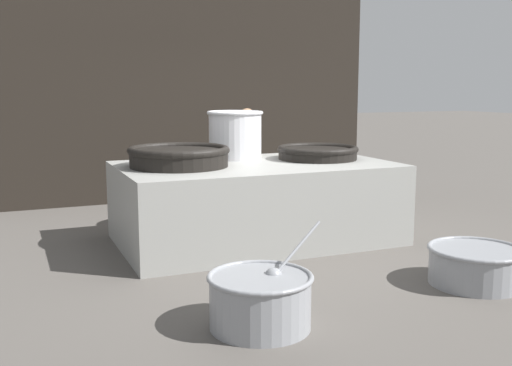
% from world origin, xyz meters
% --- Properties ---
extents(ground_plane, '(60.00, 60.00, 0.00)m').
position_xyz_m(ground_plane, '(0.00, 0.00, 0.00)').
color(ground_plane, '#56514C').
extents(back_wall, '(6.36, 0.24, 3.77)m').
position_xyz_m(back_wall, '(0.00, 3.02, 1.89)').
color(back_wall, black).
rests_on(back_wall, ground_plane).
extents(hearth_platform, '(3.10, 1.81, 0.91)m').
position_xyz_m(hearth_platform, '(0.00, 0.00, 0.45)').
color(hearth_platform, gray).
rests_on(hearth_platform, ground_plane).
extents(giant_wok_near, '(1.12, 1.12, 0.22)m').
position_xyz_m(giant_wok_near, '(-0.89, 0.07, 1.03)').
color(giant_wok_near, black).
rests_on(giant_wok_near, hearth_platform).
extents(giant_wok_far, '(0.98, 0.98, 0.16)m').
position_xyz_m(giant_wok_far, '(0.85, 0.09, 0.99)').
color(giant_wok_far, black).
rests_on(giant_wok_far, hearth_platform).
extents(stock_pot, '(0.68, 0.68, 0.58)m').
position_xyz_m(stock_pot, '(-0.04, 0.55, 1.21)').
color(stock_pot, silver).
rests_on(stock_pot, hearth_platform).
extents(cook, '(0.37, 0.57, 1.49)m').
position_xyz_m(cook, '(0.37, 1.21, 0.81)').
color(cook, '#8C6647').
rests_on(cook, ground_plane).
extents(prep_bowl_vegetables, '(1.00, 0.79, 0.72)m').
position_xyz_m(prep_bowl_vegetables, '(-0.97, -2.37, 0.23)').
color(prep_bowl_vegetables, gray).
rests_on(prep_bowl_vegetables, ground_plane).
extents(prep_bowl_meat, '(0.86, 0.86, 0.35)m').
position_xyz_m(prep_bowl_meat, '(1.22, -2.22, 0.19)').
color(prep_bowl_meat, gray).
rests_on(prep_bowl_meat, ground_plane).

